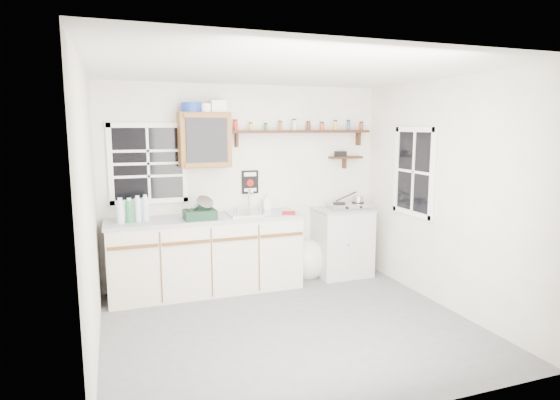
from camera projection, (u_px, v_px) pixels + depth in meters
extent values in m
cube|color=#58585A|center=(290.00, 327.00, 4.69)|extent=(3.60, 3.20, 0.02)
cube|color=silver|center=(291.00, 69.00, 4.30)|extent=(3.60, 3.20, 0.02)
cube|color=beige|center=(88.00, 215.00, 3.89)|extent=(0.02, 3.20, 2.50)
cube|color=beige|center=(445.00, 194.00, 5.10)|extent=(0.02, 3.20, 2.50)
cube|color=beige|center=(246.00, 184.00, 6.00)|extent=(3.60, 0.02, 2.50)
cube|color=beige|center=(381.00, 242.00, 3.00)|extent=(3.60, 0.02, 2.50)
cube|color=#B9AF9A|center=(207.00, 256.00, 5.64)|extent=(2.27, 0.60, 0.88)
cube|color=gray|center=(206.00, 218.00, 5.57)|extent=(2.31, 0.62, 0.04)
cube|color=brown|center=(133.00, 247.00, 5.02)|extent=(0.53, 0.02, 0.03)
cube|color=brown|center=(186.00, 243.00, 5.21)|extent=(0.53, 0.02, 0.03)
cube|color=brown|center=(236.00, 239.00, 5.40)|extent=(0.53, 0.02, 0.03)
cube|color=brown|center=(282.00, 235.00, 5.59)|extent=(0.53, 0.02, 0.03)
cube|color=beige|center=(342.00, 243.00, 6.27)|extent=(0.70, 0.55, 0.88)
cube|color=gray|center=(343.00, 209.00, 6.20)|extent=(0.73, 0.57, 0.03)
cube|color=#ACACB0|center=(249.00, 214.00, 5.74)|extent=(0.52, 0.44, 0.03)
cylinder|color=#ACACB0|center=(249.00, 201.00, 5.89)|extent=(0.02, 0.02, 0.28)
cylinder|color=#ACACB0|center=(250.00, 191.00, 5.81)|extent=(0.02, 0.14, 0.02)
cube|color=brown|center=(204.00, 140.00, 5.57)|extent=(0.60, 0.30, 0.65)
cube|color=black|center=(207.00, 140.00, 5.42)|extent=(0.48, 0.02, 0.52)
cylinder|color=#173496|center=(191.00, 107.00, 5.47)|extent=(0.24, 0.24, 0.11)
cube|color=white|center=(218.00, 106.00, 5.57)|extent=(0.18, 0.15, 0.14)
cylinder|color=white|center=(206.00, 108.00, 5.48)|extent=(0.12, 0.12, 0.10)
cube|color=black|center=(301.00, 132.00, 6.04)|extent=(1.91, 0.18, 0.04)
cube|color=black|center=(237.00, 140.00, 5.81)|extent=(0.03, 0.10, 0.18)
cube|color=black|center=(358.00, 139.00, 6.38)|extent=(0.03, 0.10, 0.18)
cylinder|color=red|center=(236.00, 125.00, 5.74)|extent=(0.06, 0.06, 0.12)
cylinder|color=black|center=(235.00, 120.00, 5.73)|extent=(0.05, 0.05, 0.02)
cylinder|color=gold|center=(251.00, 127.00, 5.80)|extent=(0.05, 0.05, 0.08)
cylinder|color=black|center=(251.00, 123.00, 5.80)|extent=(0.04, 0.04, 0.02)
cylinder|color=#267226|center=(266.00, 127.00, 5.87)|extent=(0.05, 0.05, 0.07)
cylinder|color=black|center=(266.00, 124.00, 5.86)|extent=(0.04, 0.04, 0.02)
cylinder|color=#99591E|center=(280.00, 126.00, 5.93)|extent=(0.05, 0.05, 0.10)
cylinder|color=black|center=(280.00, 121.00, 5.92)|extent=(0.04, 0.04, 0.02)
cylinder|color=silver|center=(294.00, 125.00, 6.00)|extent=(0.06, 0.06, 0.13)
cylinder|color=black|center=(294.00, 120.00, 5.98)|extent=(0.05, 0.05, 0.02)
cylinder|color=#4C2614|center=(308.00, 126.00, 6.06)|extent=(0.06, 0.06, 0.10)
cylinder|color=black|center=(308.00, 122.00, 6.05)|extent=(0.05, 0.05, 0.02)
cylinder|color=#B24C19|center=(322.00, 127.00, 6.13)|extent=(0.06, 0.06, 0.09)
cylinder|color=black|center=(322.00, 122.00, 6.12)|extent=(0.05, 0.05, 0.02)
cylinder|color=gold|center=(335.00, 126.00, 6.19)|extent=(0.05, 0.05, 0.11)
cylinder|color=black|center=(335.00, 121.00, 6.18)|extent=(0.05, 0.05, 0.02)
cylinder|color=#334C8C|center=(348.00, 126.00, 6.26)|extent=(0.04, 0.04, 0.12)
cylinder|color=black|center=(349.00, 121.00, 6.25)|extent=(0.04, 0.04, 0.02)
cylinder|color=maroon|center=(361.00, 126.00, 6.32)|extent=(0.05, 0.05, 0.10)
cylinder|color=black|center=(361.00, 122.00, 6.31)|extent=(0.05, 0.05, 0.02)
cube|color=black|center=(346.00, 157.00, 6.32)|extent=(0.45, 0.15, 0.03)
cube|color=black|center=(344.00, 163.00, 6.37)|extent=(0.03, 0.08, 0.14)
cube|color=black|center=(340.00, 154.00, 6.29)|extent=(0.14, 0.10, 0.07)
cube|color=black|center=(250.00, 182.00, 5.99)|extent=(0.22, 0.01, 0.30)
cube|color=white|center=(250.00, 174.00, 5.96)|extent=(0.16, 0.00, 0.05)
cylinder|color=#A50C0C|center=(250.00, 183.00, 5.98)|extent=(0.09, 0.01, 0.09)
cube|color=white|center=(250.00, 190.00, 5.99)|extent=(0.16, 0.00, 0.04)
cube|color=black|center=(148.00, 164.00, 5.53)|extent=(0.85, 0.02, 0.90)
cube|color=white|center=(148.00, 164.00, 5.53)|extent=(0.93, 0.03, 0.98)
cube|color=black|center=(414.00, 172.00, 5.57)|extent=(0.02, 0.70, 1.00)
cube|color=white|center=(414.00, 172.00, 5.57)|extent=(0.03, 0.78, 1.08)
cylinder|color=silver|center=(120.00, 212.00, 5.18)|extent=(0.09, 0.09, 0.25)
cylinder|color=white|center=(120.00, 199.00, 5.16)|extent=(0.05, 0.05, 0.03)
cylinder|color=#277642|center=(130.00, 211.00, 5.22)|extent=(0.08, 0.08, 0.25)
cylinder|color=white|center=(129.00, 199.00, 5.20)|extent=(0.05, 0.05, 0.03)
cylinder|color=silver|center=(138.00, 210.00, 5.31)|extent=(0.08, 0.08, 0.26)
cylinder|color=white|center=(137.00, 197.00, 5.28)|extent=(0.04, 0.04, 0.03)
cylinder|color=silver|center=(146.00, 209.00, 5.32)|extent=(0.07, 0.07, 0.27)
cylinder|color=white|center=(145.00, 196.00, 5.30)|extent=(0.04, 0.04, 0.03)
cube|color=black|center=(200.00, 214.00, 5.42)|extent=(0.37, 0.28, 0.11)
cylinder|color=#ACACB0|center=(204.00, 205.00, 5.42)|extent=(0.27, 0.29, 0.22)
imported|color=white|center=(266.00, 202.00, 5.99)|extent=(0.10, 0.10, 0.21)
cube|color=maroon|center=(289.00, 213.00, 5.75)|extent=(0.20, 0.19, 0.02)
cube|color=#ACACB0|center=(349.00, 206.00, 6.20)|extent=(0.57, 0.34, 0.07)
cylinder|color=black|center=(339.00, 203.00, 6.15)|extent=(0.17, 0.17, 0.01)
cylinder|color=black|center=(358.00, 202.00, 6.24)|extent=(0.17, 0.17, 0.01)
cylinder|color=#ACACB0|center=(358.00, 199.00, 6.23)|extent=(0.14, 0.14, 0.09)
cylinder|color=black|center=(346.00, 196.00, 6.25)|extent=(0.27, 0.11, 0.14)
ellipsoid|color=silver|center=(307.00, 260.00, 6.21)|extent=(0.47, 0.43, 0.50)
cone|color=silver|center=(308.00, 244.00, 6.19)|extent=(0.14, 0.14, 0.14)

